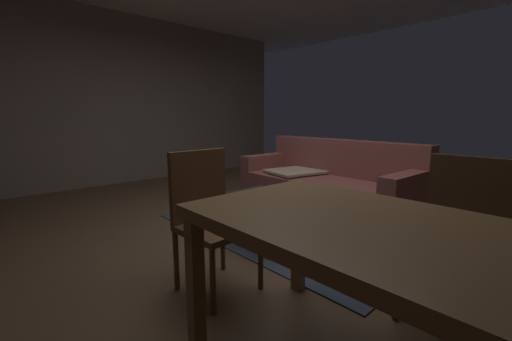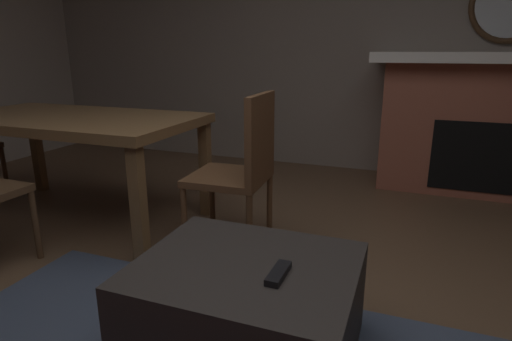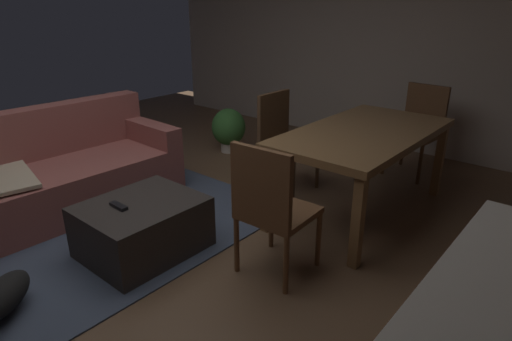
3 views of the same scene
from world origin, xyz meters
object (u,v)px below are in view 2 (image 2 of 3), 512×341
Objects in this scene: round_wall_mirror at (511,4)px; tv_remote at (278,273)px; dining_table at (71,127)px; fireplace at (499,124)px; ottoman_coffee_table at (246,309)px; dining_chair_west at (243,164)px.

tv_remote is (1.05, 2.92, -1.12)m from round_wall_mirror.
round_wall_mirror is at bearing -144.66° from dining_table.
fireplace reaches higher than tv_remote.
ottoman_coffee_table is 1.90m from dining_table.
round_wall_mirror is at bearing -128.23° from dining_chair_west.
dining_table is 1.25m from dining_chair_west.
ottoman_coffee_table is 0.48× the size of dining_table.
dining_table is 1.84× the size of dining_chair_west.
dining_chair_west is at bearing 51.77° from round_wall_mirror.
dining_chair_west is (0.52, -0.93, 0.11)m from tv_remote.
dining_chair_west reaches higher than tv_remote.
round_wall_mirror is at bearing -108.95° from tv_remote.
fireplace is 2.54× the size of ottoman_coffee_table.
ottoman_coffee_table is 1.01m from dining_chair_west.
ottoman_coffee_table is at bearing 151.55° from dining_table.
fireplace reaches higher than dining_chair_west.
tv_remote is (-0.14, 0.05, 0.21)m from ottoman_coffee_table.
tv_remote is at bearing 68.28° from fireplace.
fireplace is at bearing 90.00° from round_wall_mirror.
round_wall_mirror reaches higher than dining_table.
fireplace is 2.22× the size of dining_chair_west.
fireplace is 2.32m from dining_chair_west.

